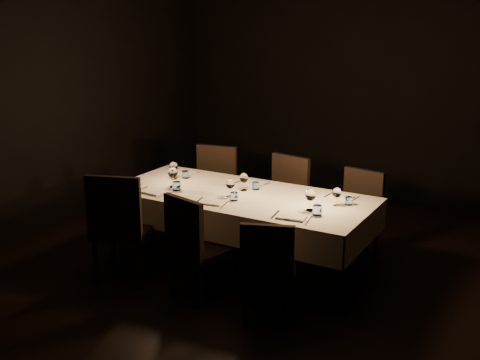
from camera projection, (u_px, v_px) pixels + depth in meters
The scene contains 14 objects.
room at pixel (240, 117), 5.52m from camera, with size 5.01×6.01×3.01m.
dining_table at pixel (240, 201), 5.74m from camera, with size 2.52×1.12×0.76m.
chair_near_left at pixel (120, 223), 5.48m from camera, with size 0.64×0.64×1.05m.
place_setting_near_left at pixel (168, 182), 5.85m from camera, with size 0.37×0.42×0.20m.
chair_near_center at pixel (194, 242), 5.17m from camera, with size 0.55×0.55×0.95m.
place_setting_near_center at pixel (225, 192), 5.53m from camera, with size 0.33×0.40×0.18m.
chair_near_right at pixel (268, 267), 4.76m from camera, with size 0.54×0.54×0.88m.
place_setting_near_right at pixel (306, 205), 5.14m from camera, with size 0.37×0.42×0.20m.
chair_far_left at pixel (213, 186), 6.75m from camera, with size 0.55×0.55×0.98m.
place_setting_far_left at pixel (180, 170), 6.29m from camera, with size 0.33×0.40×0.18m.
chair_far_center at pixel (284, 197), 6.38m from camera, with size 0.54×0.54×0.97m.
place_setting_far_center at pixel (249, 181), 5.89m from camera, with size 0.33×0.40×0.17m.
chair_far_right at pixel (358, 211), 6.05m from camera, with size 0.50×0.50×0.91m.
place_setting_far_right at pixel (341, 196), 5.44m from camera, with size 0.31×0.39×0.17m.
Camera 1 is at (2.71, -4.74, 2.45)m, focal length 45.00 mm.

